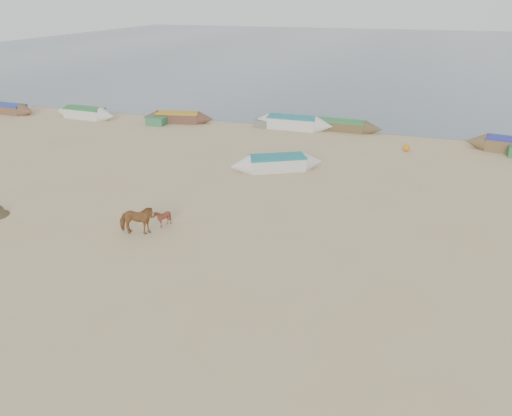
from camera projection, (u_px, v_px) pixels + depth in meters
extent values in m
plane|color=tan|center=(222.00, 275.00, 18.14)|extent=(140.00, 140.00, 0.00)
plane|color=slate|center=(390.00, 50.00, 89.74)|extent=(160.00, 160.00, 0.00)
imported|color=brown|center=(136.00, 220.00, 20.92)|extent=(1.68, 1.11, 1.31)
imported|color=brown|center=(162.00, 218.00, 21.72)|extent=(0.96, 0.92, 0.82)
cube|color=#316E46|center=(157.00, 121.00, 38.77)|extent=(1.40, 1.20, 0.60)
sphere|color=#C27712|center=(406.00, 148.00, 32.26)|extent=(0.44, 0.44, 0.44)
cube|color=slate|center=(263.00, 123.00, 38.16)|extent=(1.20, 1.10, 0.56)
sphere|color=#C85112|center=(73.00, 113.00, 41.73)|extent=(0.48, 0.48, 0.48)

